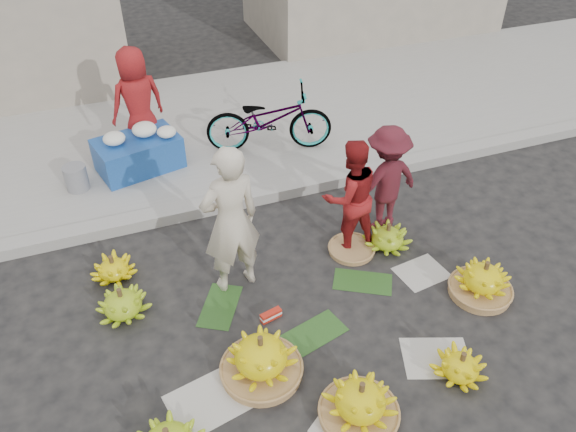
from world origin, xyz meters
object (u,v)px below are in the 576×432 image
object	(u,v)px
banana_bunch_4	(483,280)
bicycle	(269,119)
banana_bunch_0	(261,358)
vendor_cream	(231,221)
flower_table	(139,151)

from	to	relation	value
banana_bunch_4	bicycle	world-z (taller)	bicycle
banana_bunch_0	banana_bunch_4	distance (m)	2.58
banana_bunch_4	bicycle	bearing A→B (deg)	108.91
banana_bunch_4	vendor_cream	world-z (taller)	vendor_cream
flower_table	bicycle	distance (m)	1.90
banana_bunch_0	vendor_cream	size ratio (longest dim) A/B	0.44
banana_bunch_0	flower_table	world-z (taller)	flower_table
banana_bunch_0	flower_table	bearing A→B (deg)	97.77
flower_table	bicycle	bearing A→B (deg)	-17.47
banana_bunch_0	banana_bunch_4	world-z (taller)	banana_bunch_0
banana_bunch_4	vendor_cream	size ratio (longest dim) A/B	0.40
flower_table	bicycle	world-z (taller)	bicycle
banana_bunch_4	flower_table	world-z (taller)	flower_table
banana_bunch_0	vendor_cream	bearing A→B (deg)	85.16
banana_bunch_4	vendor_cream	bearing A→B (deg)	156.01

